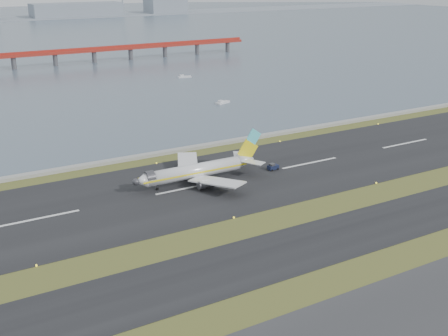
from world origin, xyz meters
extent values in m
plane|color=#394C1B|center=(0.00, 0.00, 0.00)|extent=(1000.00, 1000.00, 0.00)
cube|color=black|center=(0.00, -12.00, 0.05)|extent=(1000.00, 18.00, 0.10)
cube|color=black|center=(0.00, 30.00, 0.05)|extent=(1000.00, 45.00, 0.10)
cube|color=#999A94|center=(0.00, 60.00, 0.50)|extent=(1000.00, 2.50, 1.00)
cube|color=#9F251B|center=(20.00, 250.00, 7.50)|extent=(260.00, 5.00, 1.60)
cube|color=#9F251B|center=(20.00, 250.00, 9.00)|extent=(260.00, 0.40, 1.40)
cylinder|color=#4C4C51|center=(20.00, 250.00, 3.00)|extent=(2.80, 2.80, 7.00)
cylinder|color=#4C4C51|center=(116.00, 250.00, 3.00)|extent=(2.80, 2.80, 7.00)
cube|color=gray|center=(140.00, 620.00, 8.00)|extent=(110.00, 35.00, 16.00)
cube|color=gray|center=(260.00, 620.00, 10.00)|extent=(50.00, 35.00, 20.00)
cylinder|color=white|center=(2.59, 32.61, 3.50)|extent=(28.00, 3.80, 3.80)
cone|color=white|center=(-13.01, 32.61, 3.50)|extent=(3.20, 3.80, 3.80)
cone|color=white|center=(18.79, 32.61, 3.80)|extent=(5.00, 3.80, 3.80)
cube|color=yellow|center=(2.59, 30.69, 3.50)|extent=(31.00, 0.06, 0.45)
cube|color=yellow|center=(2.59, 34.53, 3.50)|extent=(31.00, 0.06, 0.45)
cube|color=white|center=(4.79, 24.11, 2.80)|extent=(11.31, 15.89, 1.66)
cube|color=white|center=(4.79, 41.11, 2.80)|extent=(11.31, 15.89, 1.66)
cylinder|color=#3B3B40|center=(3.09, 26.61, 1.60)|extent=(4.20, 2.10, 2.10)
cylinder|color=#3B3B40|center=(3.09, 38.61, 1.60)|extent=(4.20, 2.10, 2.10)
cube|color=yellow|center=(19.59, 32.61, 6.70)|extent=(6.80, 0.35, 6.85)
cube|color=#52DAE9|center=(21.49, 32.61, 10.40)|extent=(4.85, 0.37, 4.90)
cube|color=white|center=(19.09, 28.81, 4.30)|extent=(5.64, 6.80, 0.22)
cube|color=white|center=(19.09, 36.41, 4.30)|extent=(5.64, 6.80, 0.22)
cylinder|color=black|center=(-8.41, 32.61, 0.45)|extent=(0.80, 0.28, 0.80)
cylinder|color=black|center=(4.09, 29.81, 0.55)|extent=(1.00, 0.38, 1.00)
cylinder|color=black|center=(4.09, 35.41, 0.55)|extent=(1.00, 0.38, 1.00)
cube|color=#131A35|center=(27.04, 30.59, 0.89)|extent=(3.25, 1.96, 1.18)
cube|color=#3B3B40|center=(26.65, 30.56, 1.67)|extent=(1.47, 1.56, 0.69)
cylinder|color=black|center=(26.01, 29.74, 0.34)|extent=(0.71, 0.34, 0.69)
cylinder|color=black|center=(25.91, 31.31, 0.34)|extent=(0.71, 0.34, 0.69)
cylinder|color=black|center=(28.17, 29.87, 0.34)|extent=(0.71, 0.34, 0.69)
cylinder|color=black|center=(28.07, 31.44, 0.34)|extent=(0.71, 0.34, 0.69)
cube|color=silver|center=(56.92, 111.78, 0.40)|extent=(7.37, 4.56, 0.91)
cube|color=silver|center=(55.51, 111.25, 1.21)|extent=(2.45, 2.22, 0.91)
cube|color=silver|center=(69.80, 175.48, 0.40)|extent=(7.35, 3.49, 0.91)
cube|color=silver|center=(68.31, 175.76, 1.21)|extent=(2.28, 1.96, 0.91)
camera|label=1|loc=(-61.59, -94.72, 54.79)|focal=45.00mm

